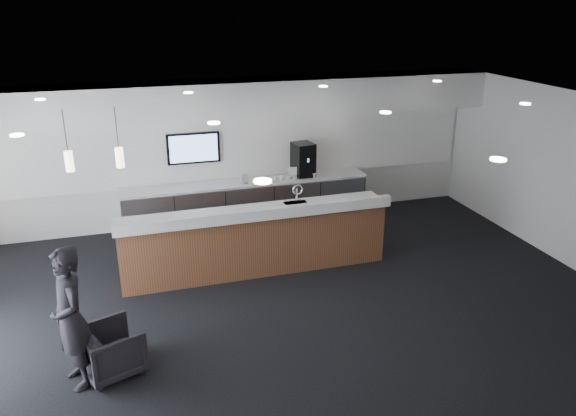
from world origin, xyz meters
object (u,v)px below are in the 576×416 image
object	(u,v)px
armchair	(112,350)
lounge_guest	(71,319)
service_counter	(256,240)
coffee_machine	(303,159)

from	to	relation	value
armchair	lounge_guest	distance (m)	0.72
service_counter	armchair	world-z (taller)	service_counter
lounge_guest	coffee_machine	bearing A→B (deg)	116.52
service_counter	lounge_guest	xyz separation A→B (m)	(-2.81, -2.32, 0.33)
service_counter	armchair	size ratio (longest dim) A/B	6.57
coffee_machine	armchair	xyz separation A→B (m)	(-3.96, -4.36, -0.97)
service_counter	armchair	distance (m)	3.28
service_counter	coffee_machine	world-z (taller)	coffee_machine
armchair	service_counter	bearing A→B (deg)	-67.24
armchair	lounge_guest	size ratio (longest dim) A/B	0.39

